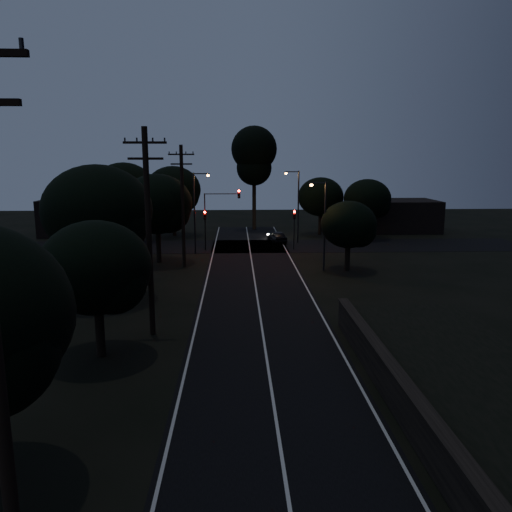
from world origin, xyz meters
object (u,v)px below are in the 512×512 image
signal_mast (221,208)px  streetlight_a (196,207)px  streetlight_c (323,220)px  tall_pine (254,155)px  signal_left (205,223)px  utility_pole_mid (149,230)px  car (277,237)px  streetlight_b (297,202)px  utility_pole_far (183,204)px  signal_right (294,222)px

signal_mast → streetlight_a: size_ratio=0.78×
streetlight_a → streetlight_c: size_ratio=1.07×
tall_pine → signal_left: (-5.60, -15.01, -6.87)m
utility_pole_mid → signal_left: bearing=86.8°
tall_pine → streetlight_a: size_ratio=1.68×
tall_pine → car: size_ratio=3.49×
signal_left → streetlight_b: size_ratio=0.51×
tall_pine → car: (2.20, -10.64, -9.05)m
utility_pole_mid → car: bearing=72.6°
streetlight_b → streetlight_c: bearing=-87.9°
tall_pine → streetlight_c: (4.83, -25.00, -5.36)m
tall_pine → car: 14.14m
streetlight_b → signal_mast: bearing=-154.0°
utility_pole_mid → streetlight_c: utility_pole_mid is taller
utility_pole_far → signal_right: (10.60, 7.99, -2.65)m
signal_left → streetlight_c: streetlight_c is taller
utility_pole_mid → tall_pine: (7.00, 40.00, 3.97)m
signal_left → car: (7.80, 4.37, -2.18)m
utility_pole_mid → streetlight_b: utility_pole_mid is taller
tall_pine → streetlight_b: 12.86m
tall_pine → car: tall_pine is taller
utility_pole_far → streetlight_a: size_ratio=1.31×
tall_pine → streetlight_c: bearing=-79.1°
utility_pole_mid → signal_mast: utility_pole_mid is taller
utility_pole_far → signal_mast: (3.09, 7.99, -1.15)m
signal_left → signal_right: 9.20m
car → utility_pole_mid: bearing=61.7°
signal_left → streetlight_b: streetlight_b is taller
car → signal_mast: bearing=24.6°
signal_right → streetlight_b: streetlight_b is taller
utility_pole_far → streetlight_c: 12.05m
utility_pole_far → signal_mast: bearing=68.9°
streetlight_c → car: bearing=100.4°
signal_left → utility_pole_far: bearing=-99.9°
signal_right → tall_pine: bearing=103.5°
streetlight_c → utility_pole_mid: bearing=-128.3°
utility_pole_mid → streetlight_c: (11.83, 15.00, -1.39)m
signal_left → car: signal_left is taller
car → signal_left: bearing=18.3°
streetlight_b → car: 4.52m
utility_pole_far → streetlight_a: (0.69, 6.00, -0.85)m
signal_mast → tall_pine: bearing=75.4°
signal_mast → streetlight_a: 3.13m
streetlight_b → car: bearing=170.4°
utility_pole_mid → car: size_ratio=2.85×
streetlight_b → signal_right: bearing=-100.0°
streetlight_a → car: 11.34m
utility_pole_far → car: size_ratio=2.72×
signal_mast → streetlight_a: bearing=-140.2°
signal_mast → streetlight_b: 9.15m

